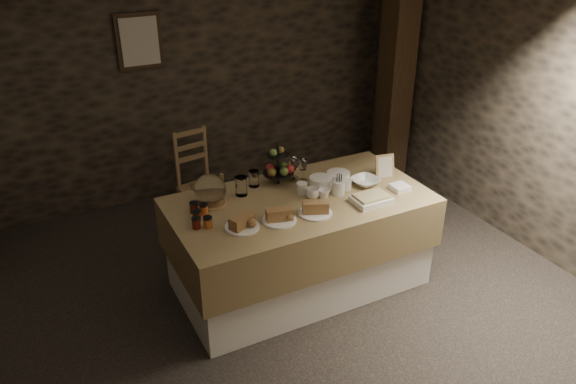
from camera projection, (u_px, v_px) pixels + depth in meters
name	position (u px, v px, depth m)	size (l,w,h in m)	color
ground_plane	(262.00, 322.00, 4.47)	(5.50, 5.00, 0.01)	black
room_shell	(257.00, 140.00, 3.75)	(5.52, 5.02, 2.60)	black
buffet_table	(300.00, 236.00, 4.71)	(2.11, 1.12, 0.83)	white
chair	(198.00, 174.00, 6.01)	(0.46, 0.44, 0.67)	olive
timber_column	(396.00, 70.00, 6.28)	(0.30, 0.30, 2.60)	black
framed_picture	(139.00, 41.00, 5.54)	(0.45, 0.04, 0.55)	#312216
plate_stack_a	(320.00, 183.00, 4.70)	(0.19, 0.19, 0.10)	white
plate_stack_b	(338.00, 177.00, 4.82)	(0.20, 0.20, 0.09)	white
cutlery_holder	(339.00, 188.00, 4.60)	(0.10, 0.10, 0.12)	white
cup_a	(313.00, 193.00, 4.54)	(0.11, 0.11, 0.09)	white
cup_b	(324.00, 194.00, 4.53)	(0.10, 0.10, 0.09)	white
mug_c	(302.00, 188.00, 4.61)	(0.09, 0.09, 0.10)	white
mug_d	(346.00, 184.00, 4.68)	(0.08, 0.08, 0.09)	white
bowl	(365.00, 181.00, 4.77)	(0.23, 0.23, 0.06)	white
cake_dome	(210.00, 192.00, 4.44)	(0.26, 0.26, 0.26)	olive
fruit_stand	(279.00, 168.00, 4.73)	(0.26, 0.26, 0.37)	black
bread_platter_left	(242.00, 223.00, 4.13)	(0.26, 0.26, 0.11)	white
bread_platter_center	(279.00, 217.00, 4.22)	(0.26, 0.26, 0.11)	white
bread_platter_right	(316.00, 209.00, 4.32)	(0.26, 0.26, 0.11)	white
jam_jars	(200.00, 216.00, 4.23)	(0.18, 0.32, 0.07)	#58140B
tart_dish	(371.00, 199.00, 4.48)	(0.30, 0.22, 0.07)	white
square_dish	(400.00, 187.00, 4.68)	(0.14, 0.14, 0.04)	white
menu_frame	(385.00, 167.00, 4.88)	(0.17, 0.02, 0.22)	olive
storage_jar_a	(241.00, 186.00, 4.58)	(0.10, 0.10, 0.16)	white
storage_jar_b	(254.00, 179.00, 4.72)	(0.09, 0.09, 0.14)	white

